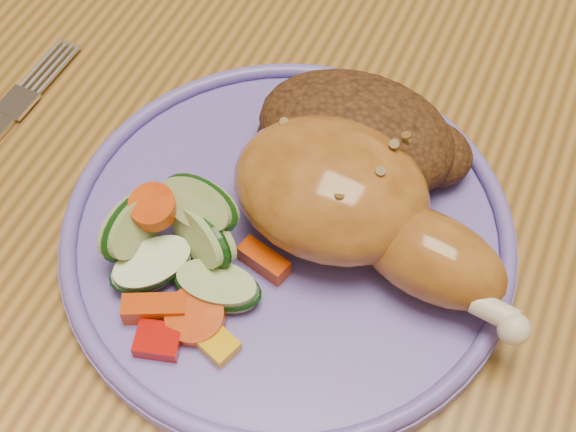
{
  "coord_description": "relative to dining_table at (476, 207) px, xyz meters",
  "views": [
    {
      "loc": [
        0.01,
        -0.37,
        1.16
      ],
      "look_at": [
        -0.09,
        -0.13,
        0.78
      ],
      "focal_mm": 50.0,
      "sensor_mm": 36.0,
      "label": 1
    }
  ],
  "objects": [
    {
      "name": "dining_table",
      "position": [
        0.0,
        0.0,
        0.0
      ],
      "size": [
        0.9,
        1.4,
        0.75
      ],
      "color": "olive",
      "rests_on": "ground"
    },
    {
      "name": "plate",
      "position": [
        -0.09,
        -0.13,
        0.09
      ],
      "size": [
        0.27,
        0.27,
        0.01
      ],
      "primitive_type": "cylinder",
      "color": "#6453B1",
      "rests_on": "dining_table"
    },
    {
      "name": "plate_rim",
      "position": [
        -0.09,
        -0.13,
        0.1
      ],
      "size": [
        0.27,
        0.27,
        0.01
      ],
      "primitive_type": "torus",
      "color": "#6453B1",
      "rests_on": "plate"
    },
    {
      "name": "chicken_leg",
      "position": [
        -0.06,
        -0.12,
        0.12
      ],
      "size": [
        0.18,
        0.1,
        0.06
      ],
      "color": "#A76423",
      "rests_on": "plate"
    },
    {
      "name": "rice_pilaf",
      "position": [
        -0.08,
        -0.06,
        0.12
      ],
      "size": [
        0.13,
        0.09,
        0.05
      ],
      "color": "#482912",
      "rests_on": "plate"
    },
    {
      "name": "vegetable_pile",
      "position": [
        -0.14,
        -0.18,
        0.11
      ],
      "size": [
        0.11,
        0.11,
        0.06
      ],
      "color": "#A50A05",
      "rests_on": "plate"
    }
  ]
}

